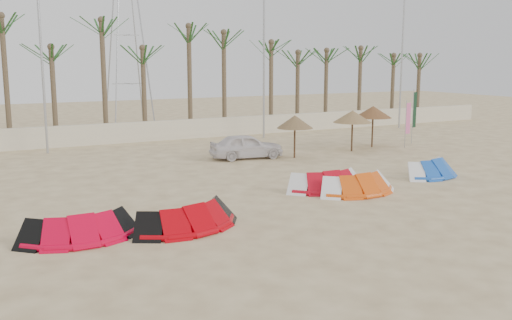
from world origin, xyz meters
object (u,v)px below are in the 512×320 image
kite_red_right (324,179)px  parasol_left (295,122)px  kite_red_mid (185,214)px  kite_blue (428,167)px  car (246,146)px  parasol_right (373,112)px  kite_red_left (78,225)px  parasol_mid (353,117)px  kite_orange (354,182)px

kite_red_right → parasol_left: size_ratio=1.53×
kite_red_mid → kite_blue: size_ratio=1.19×
car → parasol_right: bearing=-81.4°
kite_red_left → car: 14.71m
car → kite_red_left: bearing=141.5°
kite_blue → car: 9.60m
parasol_mid → car: size_ratio=0.61×
parasol_mid → kite_red_mid: bearing=-145.1°
kite_red_right → parasol_right: size_ratio=1.42×
kite_blue → parasol_left: parasol_left is taller
kite_orange → parasol_left: size_ratio=1.50×
kite_red_left → kite_orange: 11.01m
parasol_mid → kite_orange: bearing=-126.8°
kite_red_left → kite_orange: bearing=5.1°
kite_orange → kite_red_mid: bearing=-170.0°
kite_red_right → kite_blue: 5.76m
kite_red_right → car: bearing=86.2°
kite_red_left → kite_red_right: bearing=11.1°
car → kite_red_right: bearing=-175.4°
parasol_right → car: 8.71m
parasol_right → car: size_ratio=0.64×
kite_red_mid → kite_blue: (12.74, 2.40, -0.00)m
kite_blue → kite_red_left: bearing=-172.9°
kite_orange → parasol_right: (8.35, 9.11, 1.72)m
kite_red_left → kite_blue: 16.09m
parasol_left → parasol_right: bearing=9.9°
kite_red_left → kite_red_mid: (3.23, -0.40, 0.00)m
kite_red_mid → parasol_left: parasol_left is taller
parasol_mid → car: (-6.53, 0.65, -1.35)m
parasol_left → car: bearing=156.2°
parasol_mid → parasol_right: parasol_right is taller
kite_red_mid → kite_red_right: same height
kite_orange → parasol_left: bearing=75.0°
kite_red_left → car: size_ratio=0.88×
parasol_mid → kite_blue: bearing=-100.0°
kite_red_mid → kite_red_right: 7.38m
parasol_right → kite_red_left: bearing=-152.4°
kite_red_left → kite_orange: size_ratio=1.00×
kite_orange → kite_blue: bearing=11.6°
parasol_left → parasol_right: (6.20, 1.08, 0.18)m
parasol_right → car: bearing=-179.8°
kite_red_right → parasol_left: parasol_left is taller
kite_red_left → kite_red_mid: same height
parasol_mid → car: parasol_mid is taller
kite_orange → parasol_left: parasol_left is taller
kite_red_mid → parasol_right: parasol_right is taller
kite_red_mid → car: bearing=54.3°
kite_red_right → parasol_right: parasol_right is taller
parasol_right → kite_orange: bearing=-132.5°
kite_red_right → car: (0.53, 8.04, 0.25)m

